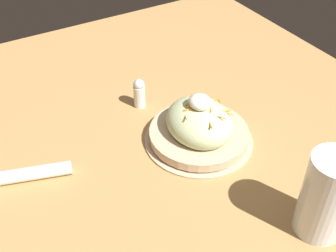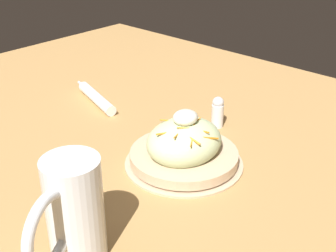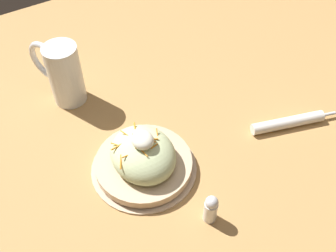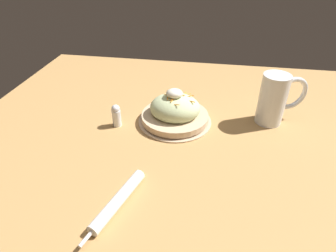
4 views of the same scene
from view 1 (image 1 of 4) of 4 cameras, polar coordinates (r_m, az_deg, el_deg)
name	(u,v)px [view 1 (image 1 of 4)]	position (r m, az deg, el deg)	size (l,w,h in m)	color
ground_plane	(130,194)	(0.82, -5.07, -8.97)	(1.43, 1.43, 0.00)	#B2844C
salad_plate	(199,127)	(0.90, 4.20, -0.20)	(0.23, 0.23, 0.12)	#D1B28E
beer_mug	(329,201)	(0.75, 20.71, -9.40)	(0.15, 0.10, 0.16)	white
napkin_roll	(23,175)	(0.88, -18.82, -6.20)	(0.08, 0.21, 0.03)	white
salt_shaker	(139,93)	(1.00, -3.85, 4.45)	(0.03, 0.03, 0.07)	white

